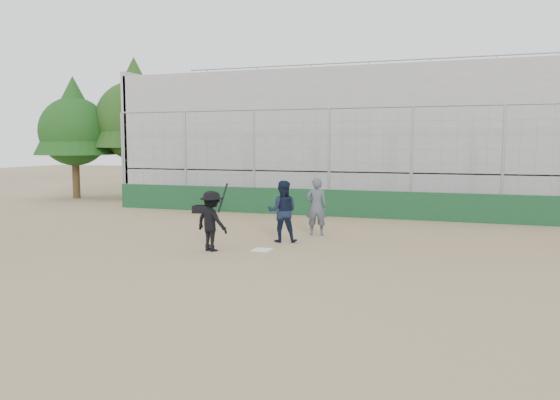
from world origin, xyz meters
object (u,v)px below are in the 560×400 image
(batter_at_plate, at_px, (212,221))
(catcher_crouched, at_px, (282,221))
(equipment_bag, at_px, (202,209))
(umpire, at_px, (316,209))

(batter_at_plate, distance_m, catcher_crouched, 2.18)
(batter_at_plate, xyz_separation_m, catcher_crouched, (1.29, 1.75, -0.19))
(catcher_crouched, height_order, equipment_bag, catcher_crouched)
(umpire, bearing_deg, catcher_crouched, 54.08)
(catcher_crouched, bearing_deg, equipment_bag, 135.51)
(umpire, bearing_deg, equipment_bag, -45.91)
(catcher_crouched, bearing_deg, batter_at_plate, -126.47)
(batter_at_plate, relative_size, umpire, 1.11)
(batter_at_plate, relative_size, equipment_bag, 2.34)
(equipment_bag, bearing_deg, catcher_crouched, -44.49)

